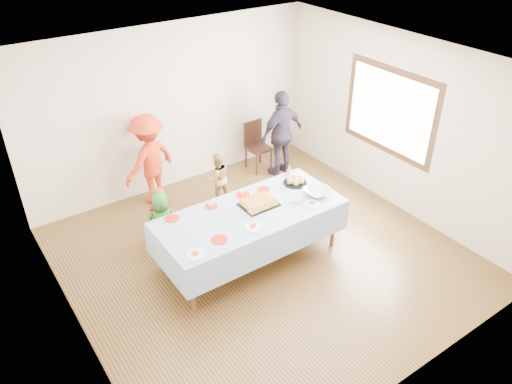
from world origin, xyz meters
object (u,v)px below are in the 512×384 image
Objects in this scene: party_table at (250,215)px; adult_left at (149,159)px; birthday_cake at (259,203)px; dining_chair at (256,143)px.

adult_left reaches higher than party_table.
adult_left is (-0.63, 2.08, -0.08)m from birthday_cake.
birthday_cake is 2.49m from dining_chair.
adult_left reaches higher than birthday_cake.
adult_left is (-2.01, 0.04, 0.26)m from dining_chair.
birthday_cake is at bearing 86.70° from adult_left.
birthday_cake is 0.32× the size of adult_left.
adult_left reaches higher than dining_chair.
birthday_cake is 2.18m from adult_left.
dining_chair is (1.38, 2.05, -0.33)m from birthday_cake.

